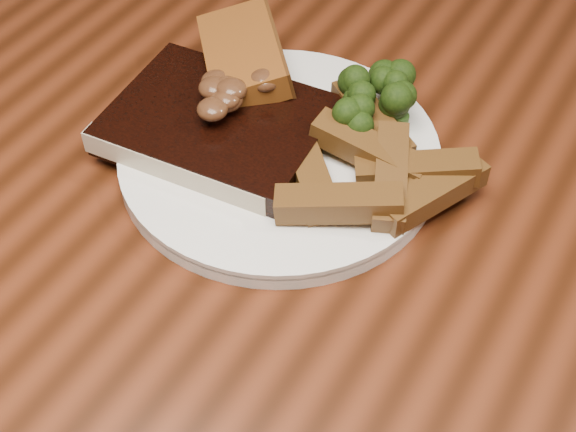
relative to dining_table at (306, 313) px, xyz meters
name	(u,v)px	position (x,y,z in m)	size (l,w,h in m)	color
dining_table	(306,313)	(0.00, 0.00, 0.00)	(1.60, 0.90, 0.75)	#542210
chair_far	(450,63)	(-0.11, 0.63, -0.21)	(0.45, 0.45, 0.83)	black
plate	(280,157)	(-0.06, 0.06, 0.10)	(0.25, 0.25, 0.01)	white
steak	(218,126)	(-0.11, 0.05, 0.12)	(0.16, 0.13, 0.02)	black
steak_bone	(176,171)	(-0.11, -0.01, 0.11)	(0.16, 0.01, 0.02)	beige
mushroom_pile	(229,95)	(-0.11, 0.06, 0.14)	(0.08, 0.08, 0.03)	#53311A
garlic_bread	(244,75)	(-0.13, 0.11, 0.12)	(0.11, 0.06, 0.02)	brown
potato_wedges	(362,169)	(0.01, 0.06, 0.12)	(0.12, 0.12, 0.02)	brown
broccoli_cluster	(382,106)	(-0.01, 0.13, 0.12)	(0.07, 0.07, 0.04)	#23380C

